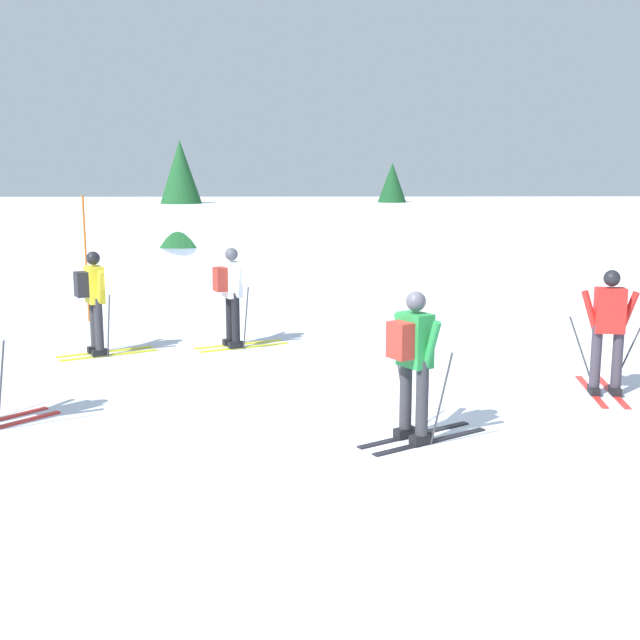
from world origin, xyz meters
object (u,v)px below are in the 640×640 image
Objects in this scene: skier_red at (608,329)px; skier_yellow at (94,298)px; conifer_far_right at (392,201)px; skier_white at (231,292)px; skier_green at (413,359)px; trail_marker_pole at (86,259)px; conifer_far_left at (181,193)px.

skier_yellow is at bearing 161.43° from skier_red.
skier_red is at bearing -84.87° from conifer_far_right.
skier_yellow is at bearing -165.75° from skier_white.
skier_white is at bearing 149.98° from skier_red.
skier_green is 0.69× the size of trail_marker_pole.
skier_red is 0.45× the size of conifer_far_left.
conifer_far_right is at bearing 63.52° from skier_yellow.
conifer_far_left reaches higher than trail_marker_pole.
skier_red is 14.95m from conifer_far_right.
skier_white is (-5.30, 3.06, 0.04)m from skier_red.
conifer_far_right is at bearing 71.38° from skier_white.
trail_marker_pole is 11.72m from conifer_far_right.
trail_marker_pole is at bearing 106.71° from skier_yellow.
skier_yellow is (-2.17, -0.55, -0.00)m from skier_white.
conifer_far_right is at bearing 95.13° from skier_red.
skier_white is at bearing 116.45° from skier_green.
conifer_far_left is at bearing 85.92° from trail_marker_pole.
skier_green is 5.48m from skier_white.
skier_yellow is at bearing -116.48° from conifer_far_right.
conifer_far_right is at bearing 52.95° from trail_marker_pole.
skier_yellow is at bearing -88.61° from conifer_far_left.
skier_yellow is at bearing -73.29° from trail_marker_pole.
conifer_far_left is at bearing 118.71° from skier_red.
skier_white is 3.94m from trail_marker_pole.
trail_marker_pole is 0.65× the size of conifer_far_left.
skier_yellow is 0.69× the size of trail_marker_pole.
trail_marker_pole is (-5.52, 7.36, 0.29)m from skier_green.
skier_white is at bearing -38.54° from trail_marker_pole.
skier_green is at bearing -95.23° from conifer_far_right.
skier_yellow is 3.15m from trail_marker_pole.
trail_marker_pole is (-8.38, 5.51, 0.33)m from skier_red.
skier_green is at bearing -53.14° from trail_marker_pole.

